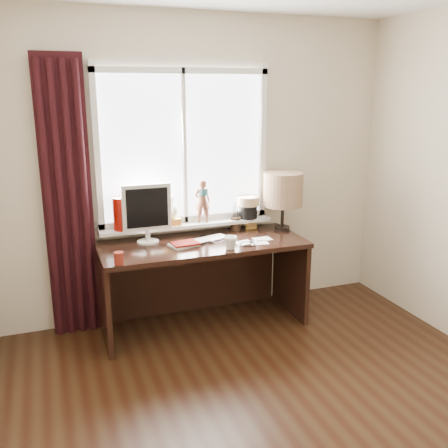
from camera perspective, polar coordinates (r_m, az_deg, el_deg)
name	(u,v)px	position (r m, az deg, el deg)	size (l,w,h in m)	color
floor	(306,443)	(3.19, 9.35, -23.43)	(3.50, 4.00, 0.00)	black
wall_back	(200,169)	(4.39, -2.76, 6.26)	(3.50, 2.60, 0.00)	beige
laptop	(210,239)	(4.19, -1.56, -1.73)	(0.31, 0.20, 0.02)	silver
mug	(230,242)	(3.96, 0.72, -2.10)	(0.11, 0.10, 0.11)	white
red_cup	(119,258)	(3.70, -11.94, -3.84)	(0.07, 0.07, 0.09)	maroon
window	(185,171)	(4.30, -4.45, 6.06)	(1.52, 0.21, 1.40)	white
curtain	(68,202)	(4.14, -17.45, 2.43)	(0.38, 0.09, 2.25)	black
desk	(200,266)	(4.31, -2.81, -4.83)	(1.70, 0.70, 0.75)	black
monitor	(147,210)	(4.11, -8.82, 1.60)	(0.40, 0.18, 0.49)	beige
notebook_stack	(184,244)	(4.05, -4.55, -2.32)	(0.25, 0.21, 0.03)	beige
brush_holder	(236,224)	(4.48, 1.34, 0.05)	(0.09, 0.09, 0.25)	black
icon_frame	(251,222)	(4.52, 3.14, 0.25)	(0.10, 0.03, 0.13)	gold
table_lamp	(283,190)	(4.46, 6.77, 3.88)	(0.35, 0.35, 0.52)	black
loose_papers	(255,241)	(4.17, 3.57, -2.00)	(0.35, 0.21, 0.00)	white
desk_cables	(227,240)	(4.20, 0.33, -1.79)	(0.41, 0.46, 0.01)	black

